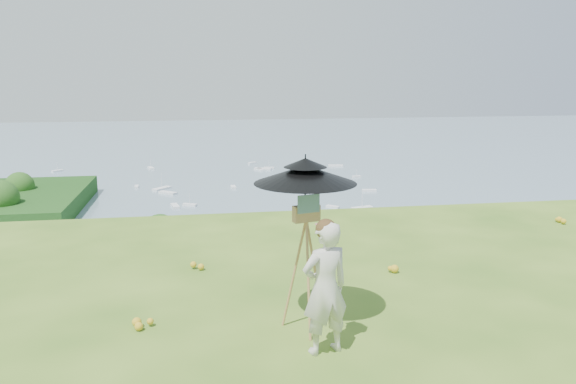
{
  "coord_description": "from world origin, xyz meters",
  "views": [
    {
      "loc": [
        -2.69,
        -5.46,
        3.11
      ],
      "look_at": [
        -1.26,
        3.29,
        1.24
      ],
      "focal_mm": 35.0,
      "sensor_mm": 36.0,
      "label": 1
    }
  ],
  "objects": [
    {
      "name": "sun_umbrella",
      "position": [
        -1.44,
        0.92,
        1.8
      ],
      "size": [
        1.51,
        1.51,
        0.77
      ],
      "primitive_type": null,
      "rotation": [
        0.0,
        0.0,
        0.28
      ],
      "color": "black",
      "rests_on": "field_easel"
    },
    {
      "name": "harbor_town",
      "position": [
        0.0,
        75.0,
        -29.5
      ],
      "size": [
        110.0,
        22.0,
        5.0
      ],
      "primitive_type": null,
      "color": "silver",
      "rests_on": "shoreline_tier"
    },
    {
      "name": "wildflowers",
      "position": [
        0.0,
        0.25,
        0.06
      ],
      "size": [
        10.0,
        10.5,
        0.12
      ],
      "primitive_type": null,
      "color": "gold",
      "rests_on": "ground"
    },
    {
      "name": "painter",
      "position": [
        -1.33,
        0.29,
        0.77
      ],
      "size": [
        0.64,
        0.51,
        1.54
      ],
      "primitive_type": "imported",
      "rotation": [
        0.0,
        0.0,
        3.43
      ],
      "color": "beige",
      "rests_on": "ground"
    },
    {
      "name": "field_easel",
      "position": [
        -1.43,
        0.89,
        0.86
      ],
      "size": [
        0.8,
        0.8,
        1.72
      ],
      "primitive_type": null,
      "rotation": [
        0.0,
        0.0,
        0.26
      ],
      "color": "olive",
      "rests_on": "ground"
    },
    {
      "name": "moored_boats",
      "position": [
        -12.5,
        161.0,
        -33.65
      ],
      "size": [
        140.0,
        140.0,
        0.7
      ],
      "primitive_type": null,
      "color": "white",
      "rests_on": "bay_water"
    },
    {
      "name": "painter_cap",
      "position": [
        -1.33,
        0.29,
        1.5
      ],
      "size": [
        0.29,
        0.32,
        0.1
      ],
      "primitive_type": null,
      "rotation": [
        0.0,
        0.0,
        0.32
      ],
      "color": "#D67584",
      "rests_on": "painter"
    },
    {
      "name": "shoreline_tier",
      "position": [
        0.0,
        75.0,
        -36.0
      ],
      "size": [
        170.0,
        28.0,
        8.0
      ],
      "primitive_type": "cube",
      "color": "gray",
      "rests_on": "bay_water"
    },
    {
      "name": "bay_water",
      "position": [
        0.0,
        240.0,
        -34.0
      ],
      "size": [
        700.0,
        700.0,
        0.0
      ],
      "primitive_type": "plane",
      "color": "slate",
      "rests_on": "ground"
    },
    {
      "name": "ground",
      "position": [
        0.0,
        0.0,
        0.0
      ],
      "size": [
        14.0,
        14.0,
        0.0
      ],
      "primitive_type": "plane",
      "color": "#3E681D",
      "rests_on": "ground"
    },
    {
      "name": "slope_trees",
      "position": [
        0.0,
        35.0,
        -15.0
      ],
      "size": [
        110.0,
        50.0,
        6.0
      ],
      "primitive_type": null,
      "color": "#164916",
      "rests_on": "forest_slope"
    }
  ]
}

